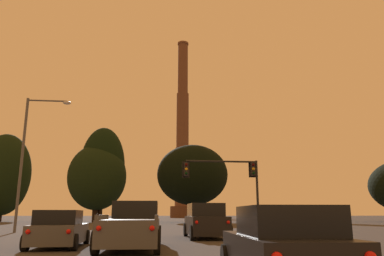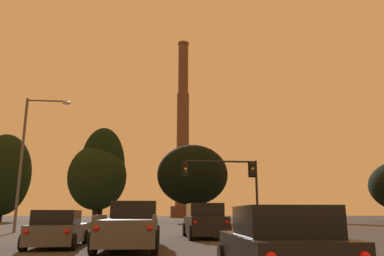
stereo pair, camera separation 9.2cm
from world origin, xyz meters
name	(u,v)px [view 2 (the right image)]	position (x,y,z in m)	size (l,w,h in m)	color
hatchback_right_lane_third	(279,247)	(3.06, 6.66, 0.66)	(2.06, 4.17, 1.44)	black
hatchback_left_lane_second	(58,230)	(-3.09, 15.27, 0.66)	(2.02, 4.15, 1.44)	#4C4F54
suv_right_lane_front	(205,221)	(3.52, 20.47, 0.90)	(2.11, 4.91, 1.86)	black
pickup_truck_center_lane_second	(131,227)	(-0.17, 14.60, 0.80)	(2.33, 5.55, 1.82)	#4C4F54
traffic_light_overhead_right	(231,176)	(6.59, 27.79, 4.13)	(6.00, 0.50, 5.36)	black
street_lamp	(29,149)	(-8.63, 28.02, 6.01)	(3.35, 0.36, 9.96)	#56565B
smokestack	(183,145)	(10.95, 129.95, 25.24)	(8.18, 8.18, 64.57)	#523427
treeline_center_left	(192,175)	(7.03, 60.01, 7.51)	(11.48, 10.33, 12.40)	black
treeline_center_right	(4,174)	(-25.27, 67.84, 8.09)	(9.00, 8.10, 15.20)	black
treeline_right_mid	(97,177)	(-8.51, 62.50, 7.24)	(9.51, 8.56, 12.64)	black
treeline_left_mid	(102,167)	(-7.80, 62.91, 8.89)	(7.35, 6.62, 15.65)	black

